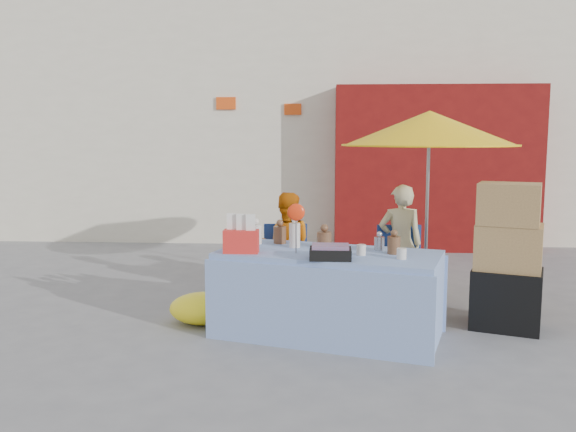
# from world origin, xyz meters

# --- Properties ---
(ground) EXTENTS (80.00, 80.00, 0.00)m
(ground) POSITION_xyz_m (0.00, 0.00, 0.00)
(ground) COLOR slate
(ground) RESTS_ON ground
(backdrop) EXTENTS (14.00, 8.00, 7.80)m
(backdrop) POSITION_xyz_m (0.52, 7.52, 3.10)
(backdrop) COLOR silver
(backdrop) RESTS_ON ground
(market_table) EXTENTS (2.21, 1.47, 1.22)m
(market_table) POSITION_xyz_m (0.47, -0.17, 0.40)
(market_table) COLOR #859CD5
(market_table) RESTS_ON ground
(chair_left) EXTENTS (0.50, 0.49, 0.85)m
(chair_left) POSITION_xyz_m (0.02, 0.86, 0.26)
(chair_left) COLOR navy
(chair_left) RESTS_ON ground
(chair_right) EXTENTS (0.50, 0.49, 0.85)m
(chair_right) POSITION_xyz_m (1.27, 0.86, 0.26)
(chair_right) COLOR navy
(chair_right) RESTS_ON ground
(vendor_orange) EXTENTS (0.61, 0.49, 1.21)m
(vendor_orange) POSITION_xyz_m (0.02, 1.00, 0.60)
(vendor_orange) COLOR orange
(vendor_orange) RESTS_ON ground
(vendor_beige) EXTENTS (0.49, 0.33, 1.30)m
(vendor_beige) POSITION_xyz_m (1.27, 1.00, 0.65)
(vendor_beige) COLOR beige
(vendor_beige) RESTS_ON ground
(umbrella) EXTENTS (1.90, 1.90, 2.09)m
(umbrella) POSITION_xyz_m (1.57, 1.15, 1.89)
(umbrella) COLOR gray
(umbrella) RESTS_ON ground
(box_stack) EXTENTS (0.76, 0.69, 1.39)m
(box_stack) POSITION_xyz_m (2.17, 0.15, 0.64)
(box_stack) COLOR black
(box_stack) RESTS_ON ground
(tarp_bundle) EXTENTS (0.79, 0.70, 0.30)m
(tarp_bundle) POSITION_xyz_m (-0.73, 0.10, 0.15)
(tarp_bundle) COLOR yellow
(tarp_bundle) RESTS_ON ground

